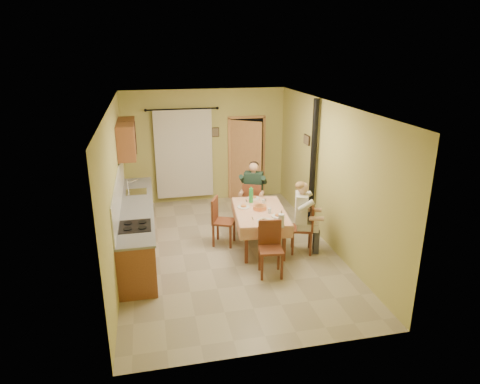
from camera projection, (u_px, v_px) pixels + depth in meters
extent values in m
cube|color=tan|center=(229.00, 250.00, 8.34)|extent=(4.00, 6.00, 0.01)
cube|color=#C3BC64|center=(205.00, 146.00, 10.65)|extent=(4.00, 0.04, 2.80)
cube|color=#C3BC64|center=(275.00, 256.00, 5.11)|extent=(4.00, 0.04, 2.80)
cube|color=#C3BC64|center=(116.00, 189.00, 7.48)|extent=(0.04, 6.00, 2.80)
cube|color=#C3BC64|center=(329.00, 175.00, 8.29)|extent=(0.04, 6.00, 2.80)
cube|color=white|center=(227.00, 105.00, 7.43)|extent=(4.00, 6.00, 0.04)
cube|color=brown|center=(138.00, 229.00, 8.22)|extent=(0.60, 3.60, 0.88)
cube|color=gray|center=(136.00, 207.00, 8.07)|extent=(0.64, 3.64, 0.04)
cube|color=white|center=(119.00, 191.00, 7.91)|extent=(0.02, 3.60, 0.66)
cube|color=silver|center=(136.00, 192.00, 8.81)|extent=(0.42, 0.42, 0.03)
cube|color=black|center=(135.00, 226.00, 7.14)|extent=(0.52, 0.56, 0.02)
cube|color=black|center=(155.00, 250.00, 7.36)|extent=(0.01, 0.55, 0.55)
cube|color=brown|center=(127.00, 138.00, 8.91)|extent=(0.35, 1.40, 0.70)
cylinder|color=black|center=(182.00, 109.00, 10.12)|extent=(1.70, 0.04, 0.04)
cube|color=silver|center=(184.00, 154.00, 10.50)|extent=(1.40, 0.06, 2.20)
cube|color=black|center=(246.00, 158.00, 10.97)|extent=(0.84, 0.03, 2.06)
cube|color=tan|center=(229.00, 160.00, 10.87)|extent=(0.06, 0.06, 2.12)
cube|color=tan|center=(264.00, 158.00, 11.05)|extent=(0.06, 0.06, 2.12)
cube|color=tan|center=(247.00, 117.00, 10.61)|extent=(0.96, 0.06, 0.06)
cube|color=tan|center=(246.00, 161.00, 10.73)|extent=(0.70, 0.49, 2.04)
cube|color=tan|center=(260.00, 211.00, 8.28)|extent=(1.11, 1.68, 0.04)
cube|color=tan|center=(267.00, 233.00, 7.57)|extent=(0.95, 0.12, 0.22)
cube|color=tan|center=(254.00, 202.00, 9.06)|extent=(0.95, 0.12, 0.22)
cube|color=tan|center=(236.00, 218.00, 8.26)|extent=(0.18, 1.58, 0.22)
cube|color=tan|center=(284.00, 216.00, 8.36)|extent=(0.18, 1.58, 0.22)
cylinder|color=white|center=(254.00, 198.00, 8.91)|extent=(0.25, 0.25, 0.02)
ellipsoid|color=#CC7233|center=(254.00, 197.00, 8.90)|extent=(0.12, 0.12, 0.05)
cylinder|color=white|center=(267.00, 222.00, 7.68)|extent=(0.25, 0.25, 0.02)
ellipsoid|color=#CC7233|center=(267.00, 221.00, 7.68)|extent=(0.12, 0.12, 0.05)
cylinder|color=white|center=(278.00, 216.00, 7.97)|extent=(0.25, 0.25, 0.02)
ellipsoid|color=#CC7233|center=(278.00, 215.00, 7.96)|extent=(0.12, 0.12, 0.05)
cylinder|color=white|center=(244.00, 207.00, 8.42)|extent=(0.25, 0.25, 0.02)
ellipsoid|color=#CC7233|center=(244.00, 206.00, 8.42)|extent=(0.12, 0.12, 0.05)
cylinder|color=orange|center=(260.00, 208.00, 8.30)|extent=(0.26, 0.26, 0.08)
cylinder|color=white|center=(265.00, 221.00, 7.75)|extent=(0.28, 0.28, 0.02)
cube|color=tan|center=(265.00, 219.00, 7.77)|extent=(0.05, 0.07, 0.03)
cube|color=tan|center=(265.00, 221.00, 7.70)|extent=(0.06, 0.07, 0.03)
cube|color=tan|center=(261.00, 220.00, 7.76)|extent=(0.07, 0.07, 0.03)
cube|color=tan|center=(265.00, 220.00, 7.73)|extent=(0.05, 0.07, 0.03)
cube|color=tan|center=(267.00, 220.00, 7.73)|extent=(0.07, 0.07, 0.03)
cube|color=tan|center=(264.00, 220.00, 7.76)|extent=(0.07, 0.07, 0.03)
cylinder|color=silver|center=(269.00, 211.00, 8.12)|extent=(0.07, 0.07, 0.10)
cylinder|color=silver|center=(263.00, 202.00, 8.56)|extent=(0.07, 0.07, 0.10)
cylinder|color=white|center=(281.00, 220.00, 7.51)|extent=(0.11, 0.11, 0.22)
cylinder|color=silver|center=(281.00, 218.00, 7.50)|extent=(0.02, 0.02, 0.30)
cube|color=brown|center=(253.00, 203.00, 9.45)|extent=(0.53, 0.53, 0.04)
cube|color=brown|center=(252.00, 195.00, 9.20)|extent=(0.39, 0.20, 0.46)
cube|color=brown|center=(271.00, 250.00, 7.30)|extent=(0.45, 0.45, 0.04)
cube|color=brown|center=(270.00, 232.00, 7.39)|extent=(0.40, 0.09, 0.45)
cube|color=brown|center=(302.00, 229.00, 8.14)|extent=(0.49, 0.49, 0.04)
cube|color=brown|center=(312.00, 217.00, 8.04)|extent=(0.15, 0.39, 0.45)
cube|color=brown|center=(224.00, 222.00, 8.46)|extent=(0.53, 0.53, 0.04)
cube|color=brown|center=(215.00, 209.00, 8.41)|extent=(0.20, 0.39, 0.46)
cube|color=#192D23|center=(252.00, 201.00, 9.33)|extent=(0.49, 0.51, 0.16)
cube|color=#192D23|center=(254.00, 184.00, 9.34)|extent=(0.45, 0.36, 0.54)
sphere|color=tan|center=(254.00, 167.00, 9.20)|extent=(0.21, 0.21, 0.21)
ellipsoid|color=black|center=(254.00, 165.00, 9.23)|extent=(0.21, 0.21, 0.16)
cube|color=beige|center=(307.00, 225.00, 8.10)|extent=(0.49, 0.46, 0.16)
cube|color=beige|center=(301.00, 208.00, 8.00)|extent=(0.33, 0.45, 0.54)
sphere|color=tan|center=(303.00, 188.00, 7.87)|extent=(0.21, 0.21, 0.21)
ellipsoid|color=olive|center=(301.00, 186.00, 7.86)|extent=(0.21, 0.21, 0.16)
cylinder|color=black|center=(313.00, 167.00, 8.82)|extent=(0.12, 0.12, 2.80)
cylinder|color=black|center=(310.00, 223.00, 9.23)|extent=(0.24, 0.24, 0.30)
cube|color=black|center=(215.00, 132.00, 10.56)|extent=(0.19, 0.03, 0.23)
cube|color=brown|center=(307.00, 140.00, 9.24)|extent=(0.03, 0.31, 0.21)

